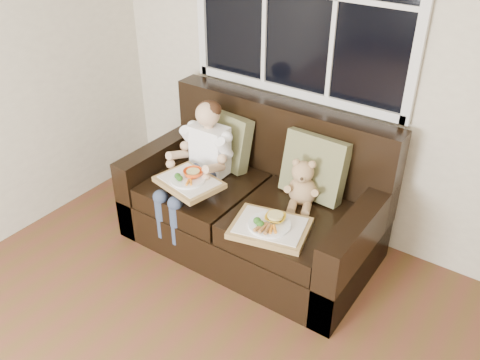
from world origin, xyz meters
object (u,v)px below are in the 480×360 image
Objects in this scene: tray_left at (189,181)px; tray_right at (270,226)px; loveseat at (256,205)px; teddy_bear at (302,186)px; child at (201,155)px.

tray_left reaches higher than tray_right.
loveseat is 0.53m from tray_left.
loveseat reaches higher than teddy_bear.
teddy_bear is at bearing 10.74° from child.
teddy_bear reaches higher than tray_right.
tray_right is at bearing 11.14° from tray_left.
child is (-0.38, -0.12, 0.33)m from loveseat.
teddy_bear is 0.64× the size of tray_right.
tray_right is (0.63, -0.01, -0.09)m from tray_left.
child is 1.62× the size of tray_right.
tray_right is (0.71, -0.23, -0.16)m from child.
tray_left is at bearing 165.37° from tray_right.
child is at bearing 170.64° from teddy_bear.
tray_left is at bearing -170.93° from teddy_bear.
loveseat is 0.51m from tray_right.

